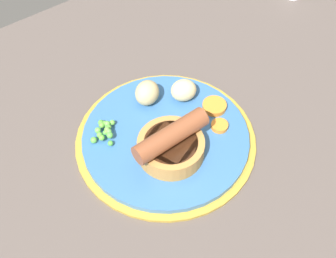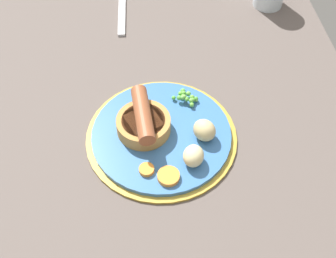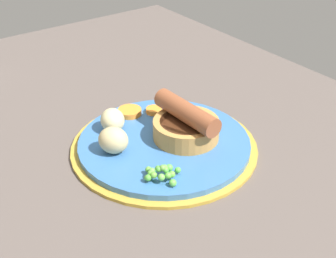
% 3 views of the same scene
% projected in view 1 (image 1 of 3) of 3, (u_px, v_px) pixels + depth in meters
% --- Properties ---
extents(dining_table, '(1.10, 0.80, 0.03)m').
position_uv_depth(dining_table, '(185.00, 136.00, 0.74)').
color(dining_table, '#564C47').
rests_on(dining_table, ground).
extents(dinner_plate, '(0.28, 0.28, 0.01)m').
position_uv_depth(dinner_plate, '(164.00, 138.00, 0.72)').
color(dinner_plate, '#B79333').
rests_on(dinner_plate, dining_table).
extents(sausage_pudding, '(0.12, 0.10, 0.06)m').
position_uv_depth(sausage_pudding, '(171.00, 144.00, 0.67)').
color(sausage_pudding, '#BC8442').
rests_on(sausage_pudding, dinner_plate).
extents(pea_pile, '(0.05, 0.05, 0.02)m').
position_uv_depth(pea_pile, '(104.00, 130.00, 0.70)').
color(pea_pile, '#55A643').
rests_on(pea_pile, dinner_plate).
extents(potato_chunk_0, '(0.05, 0.05, 0.04)m').
position_uv_depth(potato_chunk_0, '(184.00, 90.00, 0.74)').
color(potato_chunk_0, beige).
rests_on(potato_chunk_0, dinner_plate).
extents(potato_chunk_1, '(0.06, 0.05, 0.04)m').
position_uv_depth(potato_chunk_1, '(147.00, 93.00, 0.74)').
color(potato_chunk_1, '#CCB77F').
rests_on(potato_chunk_1, dinner_plate).
extents(carrot_slice_1, '(0.04, 0.04, 0.01)m').
position_uv_depth(carrot_slice_1, '(220.00, 126.00, 0.72)').
color(carrot_slice_1, orange).
rests_on(carrot_slice_1, dinner_plate).
extents(carrot_slice_3, '(0.04, 0.04, 0.01)m').
position_uv_depth(carrot_slice_3, '(213.00, 105.00, 0.74)').
color(carrot_slice_3, orange).
rests_on(carrot_slice_3, dinner_plate).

